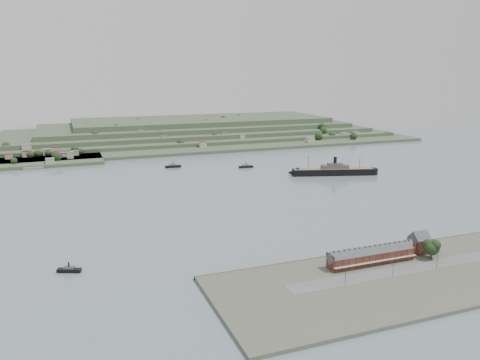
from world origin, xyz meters
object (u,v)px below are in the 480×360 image
object	(u,v)px
steamship	(331,171)
tugboat	(69,270)
terrace_row	(372,255)
fig_tree	(433,247)
gabled_building	(419,243)

from	to	relation	value
steamship	tugboat	size ratio (longest dim) A/B	7.30
terrace_row	tugboat	xyz separation A→B (m)	(-163.01, 53.93, -5.41)
steamship	fig_tree	bearing A→B (deg)	-107.57
terrace_row	gabled_building	bearing A→B (deg)	6.12
tugboat	gabled_building	bearing A→B (deg)	-13.98
gabled_building	fig_tree	distance (m)	11.59
fig_tree	tugboat	bearing A→B (deg)	162.95
terrace_row	fig_tree	size ratio (longest dim) A/B	4.43
steamship	tugboat	distance (m)	321.00
gabled_building	fig_tree	size ratio (longest dim) A/B	1.12
gabled_building	tugboat	world-z (taller)	gabled_building
terrace_row	tugboat	size ratio (longest dim) A/B	4.14
steamship	fig_tree	distance (m)	241.38
terrace_row	tugboat	world-z (taller)	terrace_row
terrace_row	gabled_building	distance (m)	37.74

